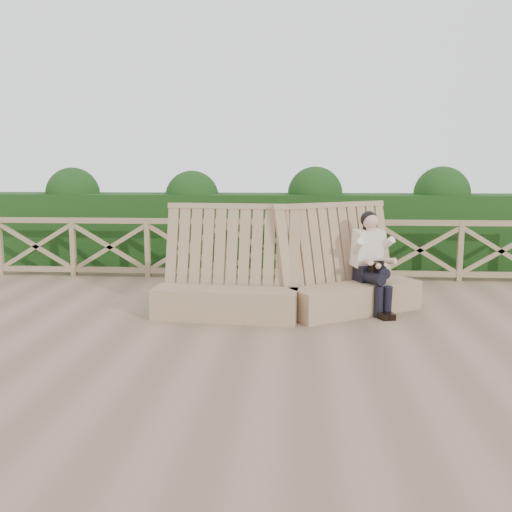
{
  "coord_description": "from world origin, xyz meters",
  "views": [
    {
      "loc": [
        0.64,
        -6.87,
        2.04
      ],
      "look_at": [
        0.12,
        0.4,
        0.9
      ],
      "focal_mm": 40.0,
      "sensor_mm": 36.0,
      "label": 1
    }
  ],
  "objects": [
    {
      "name": "bench",
      "position": [
        0.56,
        0.89,
        0.39
      ],
      "size": [
        3.75,
        1.71,
        1.55
      ],
      "rotation": [
        0.0,
        0.0,
        0.26
      ],
      "color": "#8D7050",
      "rests_on": "ground"
    },
    {
      "name": "guardrail",
      "position": [
        0.0,
        3.5,
        0.55
      ],
      "size": [
        10.1,
        0.09,
        1.1
      ],
      "color": "#927F55",
      "rests_on": "ground"
    },
    {
      "name": "ground",
      "position": [
        0.0,
        0.0,
        0.0
      ],
      "size": [
        60.0,
        60.0,
        0.0
      ],
      "primitive_type": "plane",
      "color": "brown",
      "rests_on": "ground"
    },
    {
      "name": "hedge",
      "position": [
        0.0,
        4.7,
        0.75
      ],
      "size": [
        12.0,
        1.2,
        1.5
      ],
      "primitive_type": "cube",
      "color": "black",
      "rests_on": "ground"
    },
    {
      "name": "woman",
      "position": [
        1.7,
        1.21,
        0.75
      ],
      "size": [
        0.6,
        0.94,
        1.42
      ],
      "rotation": [
        0.0,
        0.0,
        0.43
      ],
      "color": "black",
      "rests_on": "ground"
    }
  ]
}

